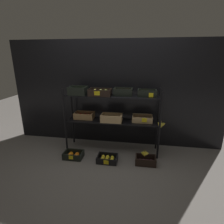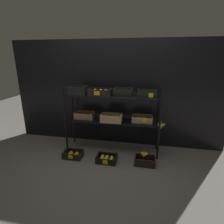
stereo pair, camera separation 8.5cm
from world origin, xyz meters
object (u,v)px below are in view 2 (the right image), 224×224
(crate_ground_plum, at_px, (145,162))
(banana_bunch_loose, at_px, (144,154))
(crate_ground_lemon, at_px, (107,159))
(display_rack, at_px, (111,107))
(crate_ground_orange, at_px, (73,155))

(crate_ground_plum, height_order, banana_bunch_loose, banana_bunch_loose)
(crate_ground_lemon, height_order, crate_ground_plum, crate_ground_plum)
(crate_ground_lemon, distance_m, crate_ground_plum, 0.62)
(display_rack, height_order, crate_ground_orange, display_rack)
(display_rack, height_order, crate_ground_plum, display_rack)
(crate_ground_lemon, bearing_deg, display_rack, 90.74)
(display_rack, relative_size, crate_ground_orange, 5.44)
(crate_ground_orange, distance_m, banana_bunch_loose, 1.19)
(crate_ground_orange, distance_m, crate_ground_lemon, 0.59)
(banana_bunch_loose, bearing_deg, crate_ground_plum, 7.14)
(banana_bunch_loose, bearing_deg, crate_ground_orange, -179.43)
(display_rack, relative_size, crate_ground_plum, 5.39)
(crate_ground_orange, height_order, crate_ground_plum, crate_ground_plum)
(display_rack, xyz_separation_m, crate_ground_orange, (-0.58, -0.39, -0.77))
(crate_ground_lemon, relative_size, banana_bunch_loose, 2.40)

